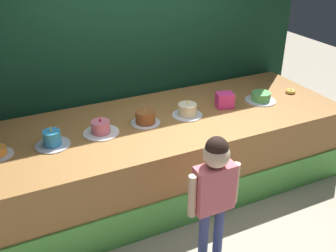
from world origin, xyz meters
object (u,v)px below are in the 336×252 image
object	(u,v)px
cake_center_right	(145,118)
pink_box	(225,100)
cake_left	(52,139)
cake_right	(187,110)
child_figure	(214,184)
cake_center_left	(101,128)
donut	(291,91)
cake_far_right	(261,97)

from	to	relation	value
cake_center_right	pink_box	bearing A→B (deg)	-0.79
cake_left	cake_right	world-z (taller)	cake_left
child_figure	cake_center_left	size ratio (longest dim) A/B	3.49
cake_left	cake_center_right	xyz separation A→B (m)	(0.94, 0.05, -0.00)
donut	cake_left	distance (m)	2.82
cake_center_left	cake_right	distance (m)	0.94
child_figure	cake_far_right	distance (m)	1.69
donut	cake_center_right	distance (m)	1.88
pink_box	cake_center_left	bearing A→B (deg)	179.85
donut	child_figure	bearing A→B (deg)	-147.21
cake_left	cake_center_right	distance (m)	0.94
cake_center_right	cake_far_right	bearing A→B (deg)	-1.88
pink_box	cake_center_left	size ratio (longest dim) A/B	0.52
pink_box	cake_left	world-z (taller)	cake_left
cake_far_right	pink_box	bearing A→B (deg)	175.95
donut	pink_box	bearing A→B (deg)	-179.97
cake_right	donut	bearing A→B (deg)	0.42
cake_left	cake_center_left	size ratio (longest dim) A/B	0.91
cake_center_right	cake_far_right	distance (m)	1.41
donut	cake_far_right	xyz separation A→B (m)	(-0.47, -0.03, 0.02)
child_figure	cake_center_left	bearing A→B (deg)	117.59
child_figure	cake_center_right	bearing A→B (deg)	96.14
pink_box	cake_center_right	world-z (taller)	cake_center_right
pink_box	cake_left	xyz separation A→B (m)	(-1.88, -0.03, -0.02)
child_figure	cake_far_right	xyz separation A→B (m)	(1.28, 1.10, 0.09)
child_figure	cake_right	xyz separation A→B (m)	(0.35, 1.12, 0.10)
pink_box	cake_center_right	size ratio (longest dim) A/B	0.61
cake_right	cake_far_right	xyz separation A→B (m)	(0.94, -0.02, -0.01)
pink_box	donut	bearing A→B (deg)	0.03
pink_box	donut	world-z (taller)	pink_box
cake_left	cake_far_right	bearing A→B (deg)	-0.01
pink_box	cake_right	bearing A→B (deg)	-178.82
pink_box	cake_far_right	bearing A→B (deg)	-4.05
child_figure	cake_center_right	size ratio (longest dim) A/B	4.07
cake_right	cake_left	bearing A→B (deg)	-179.06
cake_left	cake_center_left	world-z (taller)	cake_left
cake_right	cake_center_right	bearing A→B (deg)	177.25
cake_center_left	pink_box	bearing A→B (deg)	-0.15
cake_right	cake_far_right	world-z (taller)	cake_right
child_figure	cake_center_right	distance (m)	1.15
child_figure	cake_left	world-z (taller)	child_figure
child_figure	pink_box	size ratio (longest dim) A/B	6.69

